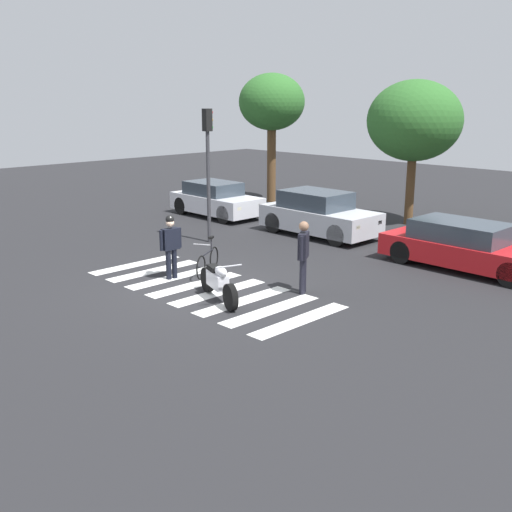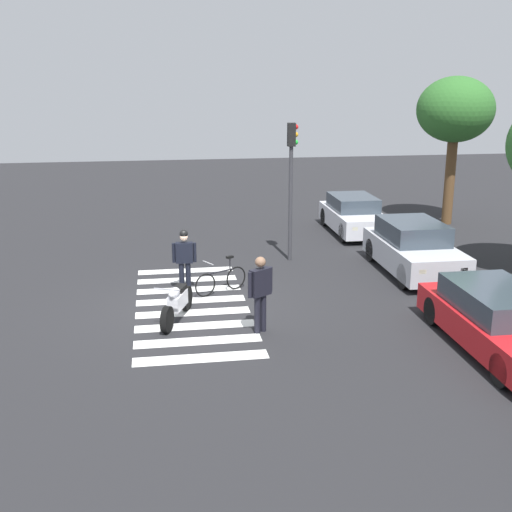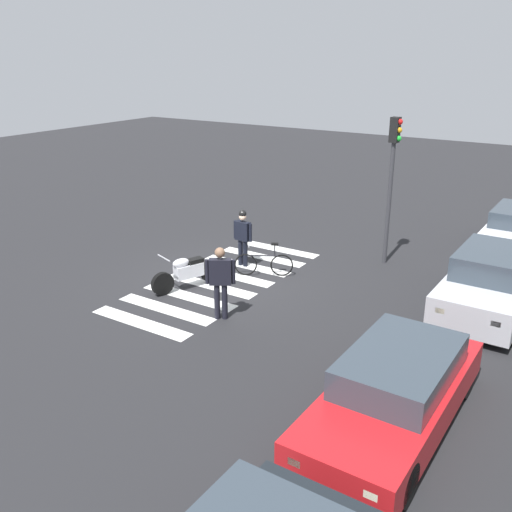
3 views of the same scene
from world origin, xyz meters
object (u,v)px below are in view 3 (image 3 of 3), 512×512
at_px(police_motorcycle, 187,272).
at_px(car_red_convertible, 395,392).
at_px(traffic_light_pole, 392,168).
at_px(leaning_bicycle, 264,264).
at_px(officer_on_foot, 220,278).
at_px(car_silver_sedan, 490,283).
at_px(officer_by_motorcycle, 243,234).

bearing_deg(police_motorcycle, car_red_convertible, 67.89).
bearing_deg(police_motorcycle, traffic_light_pole, 141.59).
height_order(leaning_bicycle, officer_on_foot, officer_on_foot).
relative_size(police_motorcycle, car_silver_sedan, 0.49).
bearing_deg(car_red_convertible, officer_on_foot, -109.37).
bearing_deg(officer_by_motorcycle, traffic_light_pole, 126.16).
bearing_deg(car_silver_sedan, officer_by_motorcycle, -84.48).
bearing_deg(police_motorcycle, officer_on_foot, 61.17).
xyz_separation_m(police_motorcycle, officer_on_foot, (1.02, 1.85, 0.58)).
distance_m(police_motorcycle, officer_on_foot, 2.19).
bearing_deg(car_silver_sedan, leaning_bicycle, -80.27).
distance_m(officer_on_foot, traffic_light_pole, 6.34).
bearing_deg(officer_on_foot, car_red_convertible, 70.63).
bearing_deg(traffic_light_pole, car_red_convertible, 21.65).
bearing_deg(leaning_bicycle, traffic_light_pole, 138.91).
bearing_deg(officer_by_motorcycle, police_motorcycle, -7.66).
bearing_deg(traffic_light_pole, leaning_bicycle, -41.09).
distance_m(police_motorcycle, car_red_convertible, 7.26).
relative_size(leaning_bicycle, traffic_light_pole, 0.34).
height_order(car_silver_sedan, car_red_convertible, car_silver_sedan).
height_order(police_motorcycle, car_silver_sedan, car_silver_sedan).
xyz_separation_m(leaning_bicycle, officer_on_foot, (2.88, 0.60, 0.67)).
bearing_deg(car_silver_sedan, traffic_light_pole, -119.37).
bearing_deg(car_silver_sedan, officer_on_foot, -53.46).
distance_m(officer_by_motorcycle, traffic_light_pole, 4.69).
height_order(officer_by_motorcycle, car_silver_sedan, officer_by_motorcycle).
bearing_deg(leaning_bicycle, car_silver_sedan, 99.73).
distance_m(police_motorcycle, traffic_light_pole, 6.52).
height_order(officer_on_foot, traffic_light_pole, traffic_light_pole).
distance_m(police_motorcycle, leaning_bicycle, 2.25).
bearing_deg(officer_on_foot, officer_by_motorcycle, -154.34).
xyz_separation_m(police_motorcycle, officer_by_motorcycle, (-2.21, 0.30, 0.53)).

